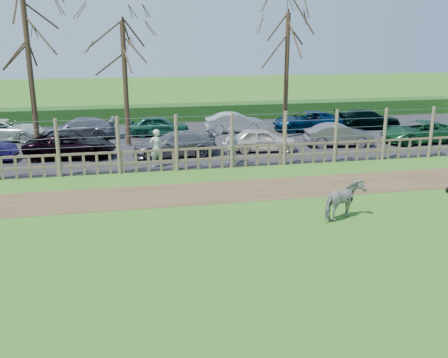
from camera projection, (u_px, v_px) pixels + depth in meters
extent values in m
plane|color=#4F8F38|center=(208.00, 240.00, 14.75)|extent=(120.00, 120.00, 0.00)
cube|color=brown|center=(188.00, 194.00, 18.98)|extent=(34.00, 2.80, 0.01)
cube|color=#232326|center=(164.00, 141.00, 28.38)|extent=(44.00, 13.00, 0.04)
cube|color=#1E4716|center=(155.00, 113.00, 34.82)|extent=(46.00, 2.00, 1.10)
cube|color=brown|center=(177.00, 161.00, 22.15)|extent=(30.00, 0.06, 0.10)
cube|color=brown|center=(177.00, 150.00, 22.01)|extent=(30.00, 0.06, 0.10)
cylinder|color=brown|center=(58.00, 148.00, 20.95)|extent=(0.16, 0.16, 2.50)
cylinder|color=brown|center=(118.00, 145.00, 21.44)|extent=(0.16, 0.16, 2.50)
cylinder|color=brown|center=(176.00, 143.00, 21.92)|extent=(0.16, 0.16, 2.50)
cylinder|color=brown|center=(232.00, 141.00, 22.41)|extent=(0.16, 0.16, 2.50)
cylinder|color=brown|center=(285.00, 138.00, 22.90)|extent=(0.16, 0.16, 2.50)
cylinder|color=brown|center=(336.00, 136.00, 23.39)|extent=(0.16, 0.16, 2.50)
cylinder|color=brown|center=(384.00, 134.00, 23.87)|extent=(0.16, 0.16, 2.50)
cylinder|color=brown|center=(431.00, 132.00, 24.36)|extent=(0.16, 0.16, 2.50)
cylinder|color=gray|center=(176.00, 143.00, 21.92)|extent=(30.00, 0.02, 0.02)
cylinder|color=gray|center=(176.00, 134.00, 21.81)|extent=(30.00, 0.02, 0.02)
cylinder|color=gray|center=(176.00, 125.00, 21.70)|extent=(30.00, 0.02, 0.02)
cylinder|color=gray|center=(176.00, 117.00, 21.60)|extent=(30.00, 0.02, 0.02)
cylinder|color=#3D2B1E|center=(31.00, 79.00, 24.19)|extent=(0.26, 0.26, 7.50)
cylinder|color=#3D2B1E|center=(126.00, 86.00, 26.15)|extent=(0.26, 0.26, 6.50)
cylinder|color=#3D2B1E|center=(286.00, 77.00, 28.31)|extent=(0.26, 0.26, 7.00)
imported|color=gray|center=(344.00, 201.00, 16.19)|extent=(1.66, 1.33, 1.28)
imported|color=beige|center=(156.00, 148.00, 22.54)|extent=(0.72, 0.57, 1.72)
imported|color=silver|center=(231.00, 145.00, 23.11)|extent=(1.01, 0.89, 1.72)
imported|color=black|center=(70.00, 146.00, 24.28)|extent=(4.50, 2.44, 1.20)
imported|color=slate|center=(175.00, 144.00, 24.62)|extent=(4.23, 1.94, 1.20)
imported|color=silver|center=(262.00, 140.00, 25.64)|extent=(3.67, 1.85, 1.20)
imported|color=slate|center=(339.00, 135.00, 26.83)|extent=(3.77, 1.69, 1.20)
imported|color=#17532B|center=(420.00, 132.00, 27.71)|extent=(4.38, 2.13, 1.20)
imported|color=silver|center=(5.00, 130.00, 28.24)|extent=(4.54, 2.53, 1.20)
imported|color=slate|center=(79.00, 128.00, 28.77)|extent=(4.24, 1.96, 1.20)
imported|color=#154D37|center=(159.00, 126.00, 29.59)|extent=(3.66, 1.82, 1.20)
imported|color=#ADB1B5|center=(235.00, 122.00, 30.69)|extent=(3.68, 1.39, 1.20)
imported|color=#04224A|center=(307.00, 121.00, 31.23)|extent=(4.40, 2.17, 1.20)
imported|color=black|center=(368.00, 119.00, 31.86)|extent=(4.29, 2.10, 1.20)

